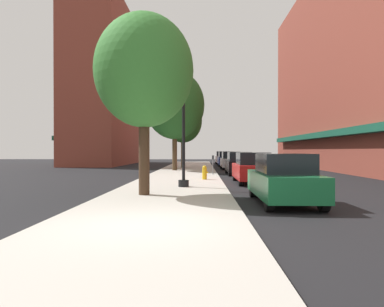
{
  "coord_description": "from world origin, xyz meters",
  "views": [
    {
      "loc": [
        1.3,
        -7.72,
        1.76
      ],
      "look_at": [
        0.6,
        16.89,
        1.55
      ],
      "focal_mm": 32.82,
      "sensor_mm": 36.0,
      "label": 1
    }
  ],
  "objects_px": {
    "tree_near": "(183,121)",
    "tree_mid": "(144,71)",
    "car_silver": "(231,161)",
    "tree_far": "(175,105)",
    "lamppost": "(184,119)",
    "car_white": "(222,158)",
    "car_black": "(239,164)",
    "car_blue": "(226,159)",
    "car_green": "(284,179)",
    "fire_hydrant": "(205,172)",
    "parking_meter_near": "(213,162)",
    "car_red": "(252,168)"
  },
  "relations": [
    {
      "from": "tree_near",
      "to": "car_red",
      "type": "relative_size",
      "value": 1.54
    },
    {
      "from": "car_green",
      "to": "car_black",
      "type": "bearing_deg",
      "value": 89.77
    },
    {
      "from": "car_black",
      "to": "car_silver",
      "type": "height_order",
      "value": "same"
    },
    {
      "from": "tree_near",
      "to": "car_blue",
      "type": "distance_m",
      "value": 8.19
    },
    {
      "from": "lamppost",
      "to": "parking_meter_near",
      "type": "bearing_deg",
      "value": 79.02
    },
    {
      "from": "car_silver",
      "to": "car_blue",
      "type": "relative_size",
      "value": 1.0
    },
    {
      "from": "car_silver",
      "to": "lamppost",
      "type": "bearing_deg",
      "value": -103.43
    },
    {
      "from": "car_blue",
      "to": "car_white",
      "type": "relative_size",
      "value": 1.0
    },
    {
      "from": "tree_far",
      "to": "fire_hydrant",
      "type": "bearing_deg",
      "value": -75.37
    },
    {
      "from": "fire_hydrant",
      "to": "car_silver",
      "type": "relative_size",
      "value": 0.18
    },
    {
      "from": "car_black",
      "to": "car_blue",
      "type": "relative_size",
      "value": 1.0
    },
    {
      "from": "tree_far",
      "to": "car_white",
      "type": "distance_m",
      "value": 18.76
    },
    {
      "from": "parking_meter_near",
      "to": "car_red",
      "type": "relative_size",
      "value": 0.3
    },
    {
      "from": "tree_mid",
      "to": "fire_hydrant",
      "type": "bearing_deg",
      "value": 71.65
    },
    {
      "from": "fire_hydrant",
      "to": "car_white",
      "type": "xyz_separation_m",
      "value": [
        2.55,
        26.76,
        0.29
      ]
    },
    {
      "from": "car_white",
      "to": "parking_meter_near",
      "type": "bearing_deg",
      "value": -96.67
    },
    {
      "from": "lamppost",
      "to": "car_silver",
      "type": "distance_m",
      "value": 17.68
    },
    {
      "from": "tree_far",
      "to": "tree_near",
      "type": "bearing_deg",
      "value": 84.75
    },
    {
      "from": "tree_far",
      "to": "car_green",
      "type": "height_order",
      "value": "tree_far"
    },
    {
      "from": "car_red",
      "to": "car_silver",
      "type": "distance_m",
      "value": 14.12
    },
    {
      "from": "parking_meter_near",
      "to": "tree_mid",
      "type": "height_order",
      "value": "tree_mid"
    },
    {
      "from": "tree_far",
      "to": "car_green",
      "type": "xyz_separation_m",
      "value": [
        4.98,
        -17.53,
        -4.74
      ]
    },
    {
      "from": "parking_meter_near",
      "to": "car_silver",
      "type": "bearing_deg",
      "value": 77.74
    },
    {
      "from": "tree_far",
      "to": "car_black",
      "type": "distance_m",
      "value": 7.75
    },
    {
      "from": "tree_mid",
      "to": "car_white",
      "type": "distance_m",
      "value": 34.26
    },
    {
      "from": "lamppost",
      "to": "parking_meter_near",
      "type": "relative_size",
      "value": 4.5
    },
    {
      "from": "fire_hydrant",
      "to": "car_blue",
      "type": "xyz_separation_m",
      "value": [
        2.55,
        19.79,
        0.29
      ]
    },
    {
      "from": "car_silver",
      "to": "tree_far",
      "type": "bearing_deg",
      "value": -144.34
    },
    {
      "from": "fire_hydrant",
      "to": "tree_near",
      "type": "distance_m",
      "value": 14.85
    },
    {
      "from": "lamppost",
      "to": "tree_near",
      "type": "bearing_deg",
      "value": 93.16
    },
    {
      "from": "lamppost",
      "to": "tree_mid",
      "type": "height_order",
      "value": "tree_mid"
    },
    {
      "from": "parking_meter_near",
      "to": "car_red",
      "type": "height_order",
      "value": "car_red"
    },
    {
      "from": "tree_mid",
      "to": "lamppost",
      "type": "bearing_deg",
      "value": 65.56
    },
    {
      "from": "tree_far",
      "to": "parking_meter_near",
      "type": "bearing_deg",
      "value": -59.55
    },
    {
      "from": "fire_hydrant",
      "to": "lamppost",
      "type": "bearing_deg",
      "value": -103.69
    },
    {
      "from": "tree_near",
      "to": "car_red",
      "type": "xyz_separation_m",
      "value": [
        4.54,
        -15.13,
        -3.81
      ]
    },
    {
      "from": "fire_hydrant",
      "to": "car_blue",
      "type": "relative_size",
      "value": 0.18
    },
    {
      "from": "lamppost",
      "to": "car_white",
      "type": "bearing_deg",
      "value": 83.45
    },
    {
      "from": "car_black",
      "to": "tree_far",
      "type": "bearing_deg",
      "value": 144.47
    },
    {
      "from": "tree_mid",
      "to": "tree_far",
      "type": "bearing_deg",
      "value": 90.46
    },
    {
      "from": "parking_meter_near",
      "to": "car_black",
      "type": "height_order",
      "value": "car_black"
    },
    {
      "from": "tree_mid",
      "to": "car_black",
      "type": "xyz_separation_m",
      "value": [
        4.85,
        12.67,
        -3.9
      ]
    },
    {
      "from": "tree_far",
      "to": "car_green",
      "type": "distance_m",
      "value": 18.83
    },
    {
      "from": "car_white",
      "to": "tree_far",
      "type": "bearing_deg",
      "value": -107.68
    },
    {
      "from": "parking_meter_near",
      "to": "car_blue",
      "type": "relative_size",
      "value": 0.3
    },
    {
      "from": "tree_near",
      "to": "tree_mid",
      "type": "xyz_separation_m",
      "value": [
        -0.31,
        -21.07,
        0.09
      ]
    },
    {
      "from": "tree_mid",
      "to": "tree_far",
      "type": "height_order",
      "value": "tree_far"
    },
    {
      "from": "tree_near",
      "to": "tree_far",
      "type": "distance_m",
      "value": 4.94
    },
    {
      "from": "car_green",
      "to": "car_blue",
      "type": "height_order",
      "value": "same"
    },
    {
      "from": "tree_near",
      "to": "car_white",
      "type": "distance_m",
      "value": 13.95
    }
  ]
}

